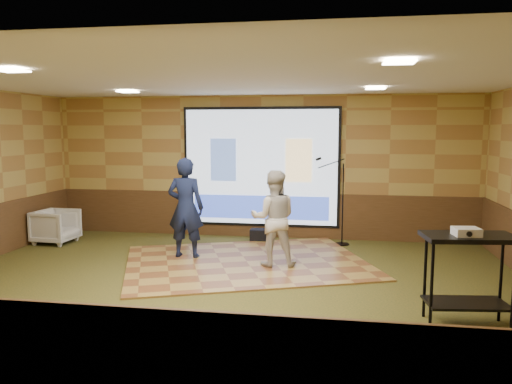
% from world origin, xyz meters
% --- Properties ---
extents(ground, '(9.00, 9.00, 0.00)m').
position_xyz_m(ground, '(0.00, 0.00, 0.00)').
color(ground, '#2F3719').
rests_on(ground, ground).
extents(room_shell, '(9.04, 7.04, 3.02)m').
position_xyz_m(room_shell, '(0.00, 0.00, 2.09)').
color(room_shell, '#AD9448').
rests_on(room_shell, ground).
extents(wainscot_back, '(9.00, 0.04, 0.95)m').
position_xyz_m(wainscot_back, '(0.00, 3.48, 0.47)').
color(wainscot_back, '#462F17').
rests_on(wainscot_back, ground).
extents(wainscot_front, '(9.00, 0.04, 0.95)m').
position_xyz_m(wainscot_front, '(0.00, -3.48, 0.47)').
color(wainscot_front, '#462F17').
rests_on(wainscot_front, ground).
extents(projector_screen, '(3.32, 0.06, 2.52)m').
position_xyz_m(projector_screen, '(0.00, 3.44, 1.47)').
color(projector_screen, black).
rests_on(projector_screen, room_shell).
extents(downlight_nw, '(0.32, 0.32, 0.02)m').
position_xyz_m(downlight_nw, '(-2.20, 1.80, 2.97)').
color(downlight_nw, '#FFE8BF').
rests_on(downlight_nw, room_shell).
extents(downlight_ne, '(0.32, 0.32, 0.02)m').
position_xyz_m(downlight_ne, '(2.20, 1.80, 2.97)').
color(downlight_ne, '#FFE8BF').
rests_on(downlight_ne, room_shell).
extents(downlight_sw, '(0.32, 0.32, 0.02)m').
position_xyz_m(downlight_sw, '(-2.20, -1.50, 2.97)').
color(downlight_sw, '#FFE8BF').
rests_on(downlight_sw, room_shell).
extents(downlight_se, '(0.32, 0.32, 0.02)m').
position_xyz_m(downlight_se, '(2.20, -1.50, 2.97)').
color(downlight_se, '#FFE8BF').
rests_on(downlight_se, room_shell).
extents(dance_floor, '(4.86, 4.31, 0.03)m').
position_xyz_m(dance_floor, '(0.08, 1.33, 0.01)').
color(dance_floor, olive).
rests_on(dance_floor, ground).
extents(player_left, '(0.65, 0.42, 1.77)m').
position_xyz_m(player_left, '(-1.04, 1.47, 0.91)').
color(player_left, '#131B3C').
rests_on(player_left, dance_floor).
extents(player_right, '(0.85, 0.70, 1.59)m').
position_xyz_m(player_right, '(0.57, 1.16, 0.83)').
color(player_right, beige).
rests_on(player_right, dance_floor).
extents(av_table, '(1.03, 0.54, 1.08)m').
position_xyz_m(av_table, '(3.11, -0.99, 0.78)').
color(av_table, black).
rests_on(av_table, ground).
extents(projector, '(0.31, 0.27, 0.09)m').
position_xyz_m(projector, '(3.05, -1.05, 1.13)').
color(projector, silver).
rests_on(projector, av_table).
extents(mic_stand, '(0.69, 0.28, 1.75)m').
position_xyz_m(mic_stand, '(1.66, 3.00, 0.49)').
color(mic_stand, black).
rests_on(mic_stand, ground).
extents(banquet_chair, '(0.81, 0.79, 0.69)m').
position_xyz_m(banquet_chair, '(-4.00, 2.21, 0.34)').
color(banquet_chair, gray).
rests_on(banquet_chair, ground).
extents(duffel_bag, '(0.41, 0.27, 0.25)m').
position_xyz_m(duffel_bag, '(0.06, 3.04, 0.13)').
color(duffel_bag, black).
rests_on(duffel_bag, ground).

